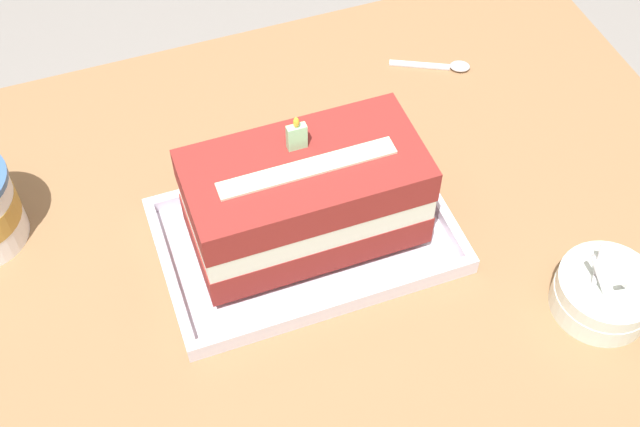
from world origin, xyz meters
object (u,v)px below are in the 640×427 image
bowl_stack (604,293)px  serving_spoon_near_tray (449,66)px  foil_tray (306,238)px  birthday_cake (305,197)px

bowl_stack → serving_spoon_near_tray: (0.01, 0.42, -0.02)m
foil_tray → bowl_stack: bowl_stack is taller
foil_tray → serving_spoon_near_tray: bearing=36.9°
birthday_cake → bowl_stack: (0.28, -0.20, -0.06)m
bowl_stack → serving_spoon_near_tray: size_ratio=1.02×
foil_tray → birthday_cake: (0.00, 0.00, 0.08)m
foil_tray → bowl_stack: bearing=-35.1°
foil_tray → serving_spoon_near_tray: foil_tray is taller
foil_tray → birthday_cake: 0.08m
foil_tray → serving_spoon_near_tray: 0.37m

